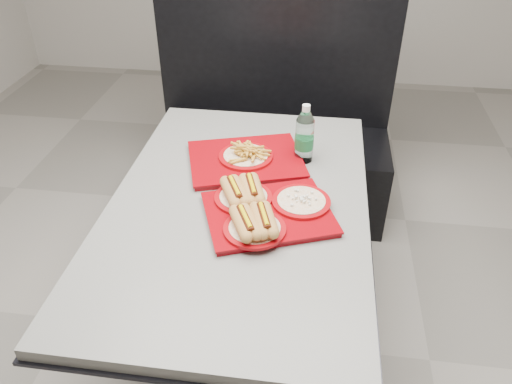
# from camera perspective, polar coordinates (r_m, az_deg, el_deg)

# --- Properties ---
(ground) EXTENTS (6.00, 6.00, 0.00)m
(ground) POSITION_cam_1_polar(r_m,az_deg,el_deg) (2.28, -1.61, -16.44)
(ground) COLOR gray
(ground) RESTS_ON ground
(diner_table) EXTENTS (0.92, 1.42, 0.75)m
(diner_table) POSITION_cam_1_polar(r_m,az_deg,el_deg) (1.86, -1.90, -5.14)
(diner_table) COLOR black
(diner_table) RESTS_ON ground
(booth_bench) EXTENTS (1.30, 0.57, 1.35)m
(booth_bench) POSITION_cam_1_polar(r_m,az_deg,el_deg) (2.86, 1.77, 6.14)
(booth_bench) COLOR black
(booth_bench) RESTS_ON ground
(tray_near) EXTENTS (0.50, 0.45, 0.09)m
(tray_near) POSITION_cam_1_polar(r_m,az_deg,el_deg) (1.66, 0.84, -1.98)
(tray_near) COLOR maroon
(tray_near) RESTS_ON diner_table
(tray_far) EXTENTS (0.51, 0.45, 0.09)m
(tray_far) POSITION_cam_1_polar(r_m,az_deg,el_deg) (1.95, -1.18, 3.96)
(tray_far) COLOR maroon
(tray_far) RESTS_ON diner_table
(water_bottle) EXTENTS (0.07, 0.07, 0.24)m
(water_bottle) POSITION_cam_1_polar(r_m,az_deg,el_deg) (1.95, 5.56, 6.29)
(water_bottle) COLOR silver
(water_bottle) RESTS_ON diner_table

